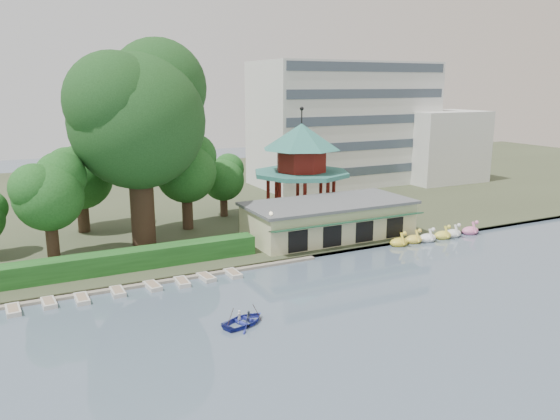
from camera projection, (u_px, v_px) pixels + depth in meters
ground_plane at (372, 338)px, 37.13m from camera, size 220.00×220.00×0.00m
shore at (168, 197)px, 82.40m from camera, size 220.00×70.00×0.40m
embankment at (265, 263)px, 52.17m from camera, size 220.00×0.60×0.30m
dock at (139, 283)px, 46.87m from camera, size 34.00×1.60×0.24m
boathouse at (329, 219)px, 60.10m from camera, size 18.60×9.39×3.90m
pavilion at (301, 160)px, 68.56m from camera, size 12.40×12.40×13.50m
office_building at (360, 127)px, 91.87m from camera, size 38.00×18.00×20.00m
hedge at (95, 264)px, 48.17m from camera, size 30.00×2.00×1.80m
lamp_post at (271, 225)px, 53.59m from camera, size 0.36×0.36×4.28m
big_tree at (138, 111)px, 54.68m from camera, size 14.99×13.97×21.20m
small_trees at (102, 181)px, 58.00m from camera, size 38.68×16.96×10.89m
swan_boats at (435, 236)px, 60.42m from camera, size 12.52×2.07×1.92m
moored_rowboats at (102, 295)px, 44.19m from camera, size 24.16×2.78×0.36m
rowboat_with_passengers at (244, 318)px, 39.08m from camera, size 5.83×5.01×2.01m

